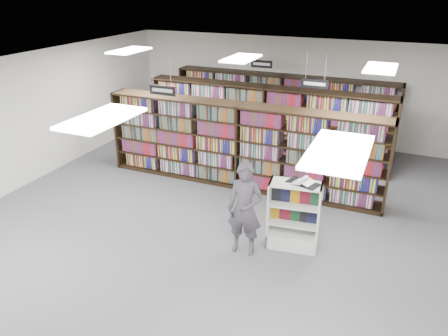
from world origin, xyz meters
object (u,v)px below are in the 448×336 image
at_px(endcap_display, 293,224).
at_px(bookshelf_row_near, 240,146).
at_px(shopper, 245,209).
at_px(open_book, 303,182).

bearing_deg(endcap_display, bookshelf_row_near, 124.58).
bearing_deg(shopper, endcap_display, 30.65).
relative_size(bookshelf_row_near, endcap_display, 5.15).
distance_m(open_book, shopper, 1.18).
relative_size(bookshelf_row_near, open_book, 10.67).
xyz_separation_m(endcap_display, open_book, (0.12, 0.01, 0.92)).
distance_m(endcap_display, shopper, 1.07).
height_order(endcap_display, open_book, open_book).
bearing_deg(endcap_display, shopper, -152.25).
bearing_deg(endcap_display, open_book, -2.42).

